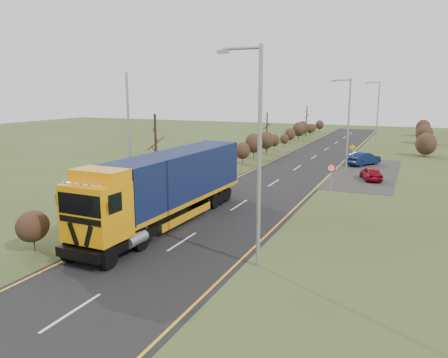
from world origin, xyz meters
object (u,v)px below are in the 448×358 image
lorry (167,184)px  streetlight_near (257,148)px  speed_sign (331,173)px  car_red_hatchback (371,174)px  car_blue_sedan (363,159)px

lorry → streetlight_near: streetlight_near is taller
streetlight_near → speed_sign: (0.70, 14.75, -3.57)m
lorry → car_red_hatchback: 20.65m
lorry → car_blue_sedan: lorry is taller
lorry → car_red_hatchback: (9.72, 18.12, -1.80)m
car_blue_sedan → speed_sign: speed_sign is taller
streetlight_near → speed_sign: bearing=87.3°
lorry → car_blue_sedan: size_ratio=3.59×
car_red_hatchback → speed_sign: speed_sign is taller
car_blue_sedan → speed_sign: bearing=117.5°
lorry → speed_sign: 13.25m
lorry → streetlight_near: 8.31m
lorry → streetlight_near: size_ratio=1.59×
car_blue_sedan → speed_sign: (-0.75, -15.03, 1.01)m
speed_sign → car_red_hatchback: bearing=72.7°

